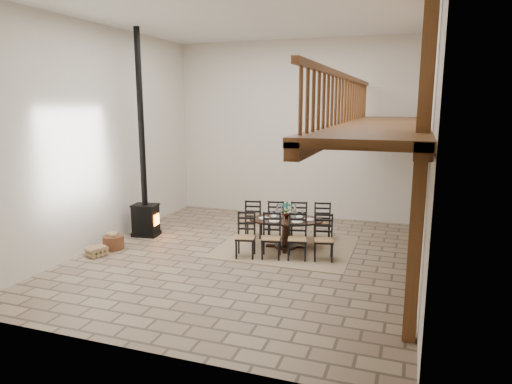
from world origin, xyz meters
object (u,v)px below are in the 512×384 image
(wood_stove, at_px, (144,191))
(log_stack, at_px, (97,251))
(log_basket, at_px, (113,242))
(dining_table, at_px, (286,233))

(wood_stove, relative_size, log_stack, 9.98)
(log_basket, bearing_deg, wood_stove, 84.09)
(log_basket, bearing_deg, log_stack, -93.68)
(dining_table, bearing_deg, log_basket, -172.59)
(log_basket, height_order, log_stack, log_basket)
(log_basket, relative_size, log_stack, 0.95)
(dining_table, bearing_deg, wood_stove, 170.33)
(dining_table, height_order, log_basket, dining_table)
(wood_stove, relative_size, log_basket, 10.55)
(wood_stove, bearing_deg, dining_table, -3.69)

